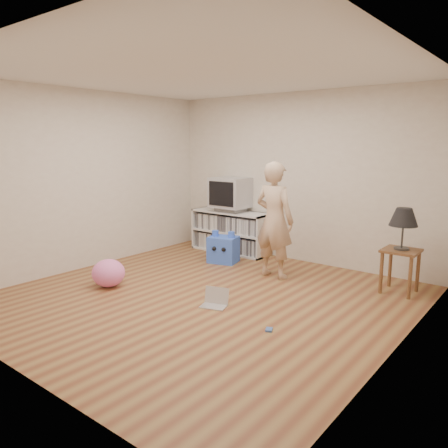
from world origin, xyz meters
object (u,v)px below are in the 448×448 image
Objects in this scene: crt_tv at (231,192)px; person at (274,220)px; media_unit at (231,231)px; plush_blue at (223,249)px; table_lamp at (404,218)px; laptop at (215,301)px; side_table at (401,260)px; dvd_deck at (231,209)px; plush_pink at (108,273)px.

person is (1.34, -0.77, -0.22)m from crt_tv.
plush_blue is (0.33, -0.63, -0.14)m from media_unit.
table_lamp is 1.50× the size of laptop.
side_table is (2.92, -0.37, -0.60)m from crt_tv.
side_table is at bearing 0.00° from table_lamp.
laptop is (1.40, -2.13, -0.68)m from dvd_deck.
side_table is 1.07× the size of table_lamp.
table_lamp is at bearing -162.95° from person.
side_table is at bearing -7.16° from crt_tv.
media_unit is 2.78× the size of plush_blue.
dvd_deck is at bearing -27.52° from person.
plush_blue reaches higher than plush_pink.
side_table is at bearing -162.95° from person.
crt_tv is 0.38× the size of person.
media_unit is 0.88× the size of person.
crt_tv is 1.07m from plush_blue.
crt_tv is 1.42× the size of plush_pink.
side_table reaches higher than laptop.
plush_pink is at bearing 174.52° from laptop.
crt_tv is at bearing 102.50° from plush_blue.
person reaches higher than table_lamp.
dvd_deck reaches higher than laptop.
media_unit is at bearing 105.50° from laptop.
crt_tv is at bearing -90.00° from media_unit.
media_unit is 2.72× the size of table_lamp.
plush_blue is (0.33, -0.61, -0.81)m from crt_tv.
plush_blue is at bearing -6.40° from person.
side_table is 1.30× the size of plush_pink.
crt_tv reaches higher than table_lamp.
media_unit is 0.72m from plush_blue.
plush_blue is (-2.59, -0.25, -0.73)m from table_lamp.
person is at bearing -30.10° from dvd_deck.
crt_tv is 1.74× the size of laptop.
crt_tv is at bearing 87.35° from plush_pink.
plush_pink is at bearing -145.39° from table_lamp.
dvd_deck is 0.87m from plush_blue.
media_unit is 4.07× the size of laptop.
crt_tv is at bearing 105.73° from laptop.
table_lamp is 2.70m from plush_blue.
side_table is at bearing -7.23° from dvd_deck.
table_lamp is at bearing -7.23° from dvd_deck.
person is (-1.58, -0.41, -0.14)m from table_lamp.
dvd_deck is (0.00, -0.02, 0.39)m from media_unit.
side_table is 3.69m from plush_pink.
plush_pink is (-1.52, -0.33, 0.13)m from laptop.
side_table is at bearing -7.53° from media_unit.
side_table is at bearing 34.61° from plush_pink.
laptop is (1.40, -2.13, -0.97)m from crt_tv.
media_unit is 1.62m from person.
table_lamp is 2.49m from laptop.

